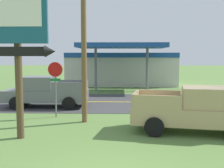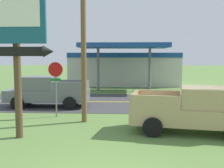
{
  "view_description": "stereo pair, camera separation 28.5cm",
  "coord_description": "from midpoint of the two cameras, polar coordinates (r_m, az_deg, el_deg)",
  "views": [
    {
      "loc": [
        0.46,
        -6.35,
        3.26
      ],
      "look_at": [
        0.0,
        8.0,
        1.8
      ],
      "focal_mm": 44.33,
      "sensor_mm": 36.0,
      "label": 1
    },
    {
      "loc": [
        0.74,
        -6.33,
        3.26
      ],
      "look_at": [
        0.0,
        8.0,
        1.8
      ],
      "focal_mm": 44.33,
      "sensor_mm": 36.0,
      "label": 2
    }
  ],
  "objects": [
    {
      "name": "road_asphalt",
      "position": [
        19.62,
        0.05,
        -3.73
      ],
      "size": [
        140.0,
        8.0,
        0.02
      ],
      "primitive_type": "cube",
      "color": "#3D3D3F",
      "rests_on": "ground"
    },
    {
      "name": "road_centre_line",
      "position": [
        19.62,
        0.05,
        -3.69
      ],
      "size": [
        126.0,
        0.2,
        0.01
      ],
      "primitive_type": "cube",
      "color": "gold",
      "rests_on": "road_asphalt"
    },
    {
      "name": "motel_sign",
      "position": [
        11.28,
        -19.5,
        9.03
      ],
      "size": [
        2.75,
        0.54,
        5.87
      ],
      "color": "brown",
      "rests_on": "ground"
    },
    {
      "name": "stop_sign",
      "position": [
        14.95,
        -12.13,
        0.94
      ],
      "size": [
        0.8,
        0.08,
        2.95
      ],
      "color": "slate",
      "rests_on": "ground"
    },
    {
      "name": "utility_pole",
      "position": [
        13.63,
        -6.47,
        12.27
      ],
      "size": [
        1.71,
        0.26,
        9.05
      ],
      "color": "brown",
      "rests_on": "ground"
    },
    {
      "name": "gas_station",
      "position": [
        31.47,
        1.66,
        3.4
      ],
      "size": [
        12.0,
        11.5,
        4.4
      ],
      "color": "beige",
      "rests_on": "ground"
    },
    {
      "name": "pickup_tan_parked_on_lawn",
      "position": [
        12.26,
        16.24,
        -5.22
      ],
      "size": [
        5.47,
        2.92,
        1.96
      ],
      "color": "tan",
      "rests_on": "ground"
    },
    {
      "name": "pickup_grey_on_road",
      "position": [
        18.18,
        -14.0,
        -1.63
      ],
      "size": [
        5.2,
        2.24,
        1.96
      ],
      "color": "slate",
      "rests_on": "ground"
    }
  ]
}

